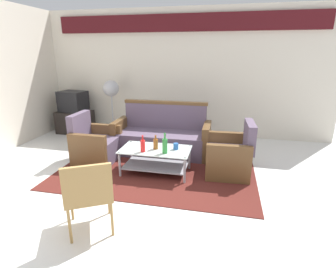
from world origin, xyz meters
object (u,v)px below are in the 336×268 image
Objects in this scene: bottle_green at (165,146)px; bottle_brown at (156,144)px; armchair_right at (230,156)px; couch at (162,137)px; wicker_chair at (89,191)px; coffee_table at (156,157)px; television at (73,101)px; armchair_left at (95,145)px; bottle_red at (143,146)px; tv_stand at (75,122)px; cup at (176,146)px; pedestal_fan at (111,92)px.

bottle_green is 1.40× the size of bottle_brown.
couch is at bearing 60.18° from armchair_right.
wicker_chair reaches higher than bottle_brown.
coffee_table is 1.66× the size of television.
armchair_left is at bearing 167.75° from coffee_table.
armchair_left is 1.12m from bottle_red.
bottle_brown is at bearing 50.02° from wicker_chair.
bottle_red reaches higher than tv_stand.
couch is at bearing 87.09° from bottle_red.
wicker_chair is at bearing 138.91° from armchair_right.
coffee_table is 1.38× the size of tv_stand.
wicker_chair reaches higher than bottle_green.
bottle_brown is at bearing 99.16° from armchair_right.
bottle_brown reaches higher than tv_stand.
coffee_table is at bearing 45.29° from bottle_red.
coffee_table is 0.35m from bottle_green.
tv_stand is (-2.48, 1.76, -0.01)m from coffee_table.
armchair_right is at bearing 12.60° from cup.
bottle_brown is at bearing 96.80° from couch.
pedestal_fan is (-2.68, 1.57, 0.73)m from armchair_right.
armchair_left is 3.73× the size of bottle_brown.
tv_stand is 0.50m from television.
couch is 2.54m from tv_stand.
pedestal_fan is (-0.34, 1.56, 0.73)m from armchair_left.
bottle_brown is (-1.15, -0.24, 0.21)m from armchair_right.
television reaches higher than armchair_right.
armchair_left is 2.05m from television.
pedestal_fan reaches higher than wicker_chair.
bottle_green is 0.40× the size of tv_stand.
bottle_red reaches higher than bottle_brown.
television is 0.79× the size of wicker_chair.
couch reaches higher than armchair_right.
bottle_red is at bearing -177.72° from bottle_green.
bottle_green is (1.36, -0.40, 0.24)m from armchair_left.
pedestal_fan is at bearing 136.24° from cup.
television is at bearing 64.60° from armchair_right.
couch reaches higher than tv_stand.
armchair_left is 2.05m from wicker_chair.
bottle_green is at bearing -123.21° from cup.
armchair_right is at bearing 16.98° from bottle_red.
cup is (0.13, 0.20, -0.07)m from bottle_green.
cup is 2.60m from pedestal_fan.
television reaches higher than coffee_table.
television reaches higher than couch.
armchair_right is 1.18m from coffee_table.
couch reaches higher than armchair_left.
cup is 0.08× the size of pedestal_fan.
wicker_chair reaches higher than cup.
cup is at bearing 40.19° from wicker_chair.
bottle_red reaches higher than coffee_table.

